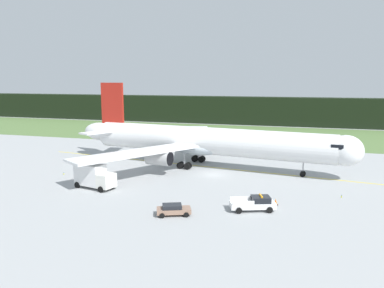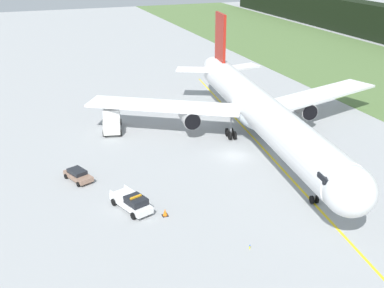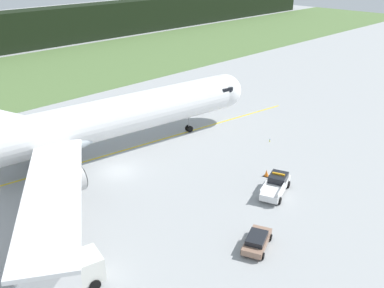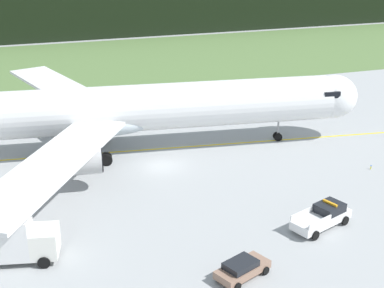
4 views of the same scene
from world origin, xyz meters
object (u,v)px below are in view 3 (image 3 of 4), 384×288
(staff_car, at_px, (257,241))
(apron_cone, at_px, (266,173))
(airliner, at_px, (67,129))
(catering_truck, at_px, (56,273))
(ops_pickup_truck, at_px, (276,185))

(staff_car, height_order, apron_cone, staff_car)
(apron_cone, bearing_deg, airliner, 128.31)
(airliner, relative_size, catering_truck, 8.12)
(ops_pickup_truck, relative_size, apron_cone, 7.36)
(airliner, bearing_deg, apron_cone, -51.69)
(airliner, height_order, ops_pickup_truck, airliner)
(staff_car, bearing_deg, airliner, 96.91)
(ops_pickup_truck, distance_m, catering_truck, 24.01)
(staff_car, bearing_deg, ops_pickup_truck, 25.75)
(ops_pickup_truck, bearing_deg, apron_cone, 51.17)
(ops_pickup_truck, xyz_separation_m, apron_cone, (2.31, 2.88, -0.52))
(catering_truck, distance_m, apron_cone, 26.18)
(catering_truck, xyz_separation_m, staff_car, (14.89, -7.18, -1.13))
(airliner, bearing_deg, catering_truck, -123.13)
(staff_car, xyz_separation_m, apron_cone, (11.25, 7.18, -0.32))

